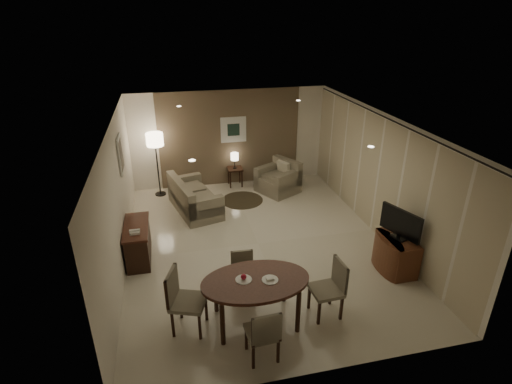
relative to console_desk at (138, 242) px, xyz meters
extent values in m
cube|color=beige|center=(2.49, 0.00, -0.38)|extent=(5.50, 7.00, 0.00)
cube|color=white|center=(2.49, 0.00, 2.33)|extent=(5.50, 7.00, 0.00)
cube|color=brown|center=(2.49, 3.50, 0.98)|extent=(5.50, 0.00, 2.70)
cube|color=white|center=(-0.26, 0.00, 0.98)|extent=(0.00, 7.00, 2.70)
cube|color=white|center=(5.24, 0.00, 0.98)|extent=(0.00, 7.00, 2.70)
cube|color=brown|center=(2.49, 3.48, 0.98)|extent=(3.96, 0.03, 2.70)
cylinder|color=black|center=(5.17, 0.00, 2.27)|extent=(0.03, 6.80, 0.03)
cube|color=silver|center=(2.59, 3.46, 1.23)|extent=(0.72, 0.03, 0.72)
cube|color=#192E24|center=(2.59, 3.44, 1.23)|extent=(0.34, 0.01, 0.34)
cube|color=silver|center=(-0.23, 1.20, 1.48)|extent=(0.03, 0.60, 0.80)
cube|color=gray|center=(-0.21, 1.20, 1.48)|extent=(0.01, 0.46, 0.64)
cylinder|color=white|center=(1.09, -1.80, 2.31)|extent=(0.10, 0.10, 0.01)
cylinder|color=white|center=(3.89, -1.80, 2.31)|extent=(0.10, 0.10, 0.01)
cylinder|color=white|center=(1.09, 1.80, 2.31)|extent=(0.10, 0.10, 0.01)
cylinder|color=white|center=(3.89, 1.80, 2.31)|extent=(0.10, 0.10, 0.01)
cylinder|color=white|center=(1.73, -2.25, 0.44)|extent=(0.26, 0.26, 0.02)
cylinder|color=white|center=(2.13, -2.35, 0.44)|extent=(0.26, 0.26, 0.02)
sphere|color=#A81329|center=(1.73, -2.25, 0.49)|extent=(0.09, 0.09, 0.09)
cube|color=white|center=(2.13, -2.35, 0.46)|extent=(0.12, 0.08, 0.03)
cylinder|color=#3A3020|center=(2.57, 2.21, -0.37)|extent=(1.11, 1.11, 0.01)
camera|label=1|loc=(0.78, -7.25, 4.28)|focal=28.00mm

